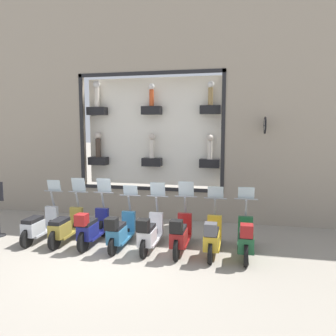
{
  "coord_description": "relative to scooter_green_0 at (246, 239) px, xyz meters",
  "views": [
    {
      "loc": [
        -7.31,
        -2.99,
        3.1
      ],
      "look_at": [
        1.98,
        -0.96,
        1.95
      ],
      "focal_mm": 35.0,
      "sensor_mm": 36.0,
      "label": 1
    }
  ],
  "objects": [
    {
      "name": "scooter_teal_4",
      "position": [
        -0.02,
        3.19,
        -0.03
      ],
      "size": [
        1.79,
        0.61,
        1.51
      ],
      "color": "black",
      "rests_on": "ground_plane"
    },
    {
      "name": "scooter_navy_5",
      "position": [
        0.01,
        3.99,
        0.01
      ],
      "size": [
        1.81,
        0.6,
        1.69
      ],
      "color": "black",
      "rests_on": "ground_plane"
    },
    {
      "name": "scooter_red_2",
      "position": [
        0.0,
        1.59,
        0.0
      ],
      "size": [
        1.8,
        0.6,
        1.68
      ],
      "color": "black",
      "rests_on": "ground_plane"
    },
    {
      "name": "building_facade",
      "position": [
        3.12,
        3.19,
        3.78
      ],
      "size": [
        1.18,
        36.0,
        8.37
      ],
      "color": "gray",
      "rests_on": "ground_plane"
    },
    {
      "name": "scooter_white_3",
      "position": [
        -0.01,
        2.39,
        -0.02
      ],
      "size": [
        1.79,
        0.6,
        1.63
      ],
      "color": "black",
      "rests_on": "ground_plane"
    },
    {
      "name": "ground_plane",
      "position": [
        -0.48,
        3.19,
        -0.48
      ],
      "size": [
        120.0,
        120.0,
        0.0
      ],
      "primitive_type": "plane",
      "color": "gray"
    },
    {
      "name": "scooter_yellow_1",
      "position": [
        -0.01,
        0.8,
        -0.01
      ],
      "size": [
        1.8,
        0.61,
        1.57
      ],
      "color": "black",
      "rests_on": "ground_plane"
    },
    {
      "name": "scooter_silver_7",
      "position": [
        0.06,
        5.58,
        -0.05
      ],
      "size": [
        1.8,
        0.61,
        1.59
      ],
      "color": "black",
      "rests_on": "ground_plane"
    },
    {
      "name": "scooter_green_0",
      "position": [
        0.0,
        0.0,
        0.0
      ],
      "size": [
        1.81,
        0.61,
        1.59
      ],
      "color": "black",
      "rests_on": "ground_plane"
    },
    {
      "name": "scooter_olive_6",
      "position": [
        0.06,
        4.78,
        -0.04
      ],
      "size": [
        1.8,
        0.6,
        1.68
      ],
      "color": "black",
      "rests_on": "ground_plane"
    }
  ]
}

